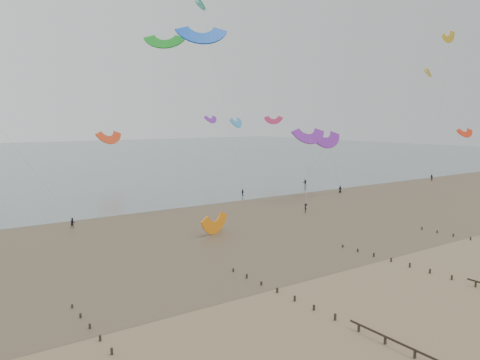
# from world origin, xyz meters

# --- Properties ---
(ground) EXTENTS (500.00, 500.00, 0.00)m
(ground) POSITION_xyz_m (0.00, 0.00, 0.00)
(ground) COLOR brown
(ground) RESTS_ON ground
(sea_and_shore) EXTENTS (500.00, 665.00, 0.03)m
(sea_and_shore) POSITION_xyz_m (-4.08, 34.40, 0.01)
(sea_and_shore) COLOR #475654
(sea_and_shore) RESTS_ON ground
(kitesurfers) EXTENTS (115.65, 27.32, 1.85)m
(kitesurfers) POSITION_xyz_m (23.53, 47.07, 0.84)
(kitesurfers) COLOR black
(kitesurfers) RESTS_ON ground
(grounded_kite) EXTENTS (7.08, 6.47, 3.16)m
(grounded_kite) POSITION_xyz_m (-6.13, 28.55, 0.00)
(grounded_kite) COLOR orange
(grounded_kite) RESTS_ON ground
(kites_airborne) EXTENTS (244.70, 103.66, 42.70)m
(kites_airborne) POSITION_xyz_m (-11.69, 83.49, 21.10)
(kites_airborne) COLOR #A71247
(kites_airborne) RESTS_ON ground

